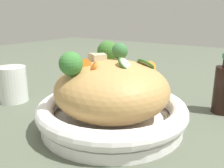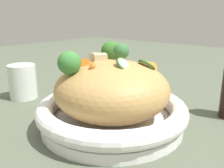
# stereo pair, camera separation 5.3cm
# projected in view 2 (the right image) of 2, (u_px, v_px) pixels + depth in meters

# --- Properties ---
(ground_plane) EXTENTS (3.00, 3.00, 0.00)m
(ground_plane) POSITION_uv_depth(u_px,v_px,m) (112.00, 126.00, 0.56)
(ground_plane) COLOR #515948
(serving_bowl) EXTENTS (0.33, 0.33, 0.06)m
(serving_bowl) POSITION_uv_depth(u_px,v_px,m) (112.00, 113.00, 0.55)
(serving_bowl) COLOR white
(serving_bowl) RESTS_ON ground_plane
(noodle_heap) EXTENTS (0.25, 0.25, 0.13)m
(noodle_heap) POSITION_uv_depth(u_px,v_px,m) (112.00, 90.00, 0.54)
(noodle_heap) COLOR tan
(noodle_heap) RESTS_ON serving_bowl
(broccoli_florets) EXTENTS (0.21, 0.11, 0.07)m
(broccoli_florets) POSITION_uv_depth(u_px,v_px,m) (99.00, 56.00, 0.55)
(broccoli_florets) COLOR #95B66E
(broccoli_florets) RESTS_ON serving_bowl
(carrot_coins) EXTENTS (0.15, 0.18, 0.04)m
(carrot_coins) POSITION_uv_depth(u_px,v_px,m) (112.00, 64.00, 0.53)
(carrot_coins) COLOR orange
(carrot_coins) RESTS_ON serving_bowl
(zucchini_slices) EXTENTS (0.11, 0.06, 0.04)m
(zucchini_slices) POSITION_uv_depth(u_px,v_px,m) (137.00, 65.00, 0.51)
(zucchini_slices) COLOR beige
(zucchini_slices) RESTS_ON serving_bowl
(chicken_chunks) EXTENTS (0.05, 0.05, 0.02)m
(chicken_chunks) POSITION_uv_depth(u_px,v_px,m) (98.00, 58.00, 0.55)
(chicken_chunks) COLOR beige
(chicken_chunks) RESTS_ON serving_bowl
(drinking_glass) EXTENTS (0.08, 0.08, 0.10)m
(drinking_glass) POSITION_uv_depth(u_px,v_px,m) (23.00, 81.00, 0.74)
(drinking_glass) COLOR silver
(drinking_glass) RESTS_ON ground_plane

